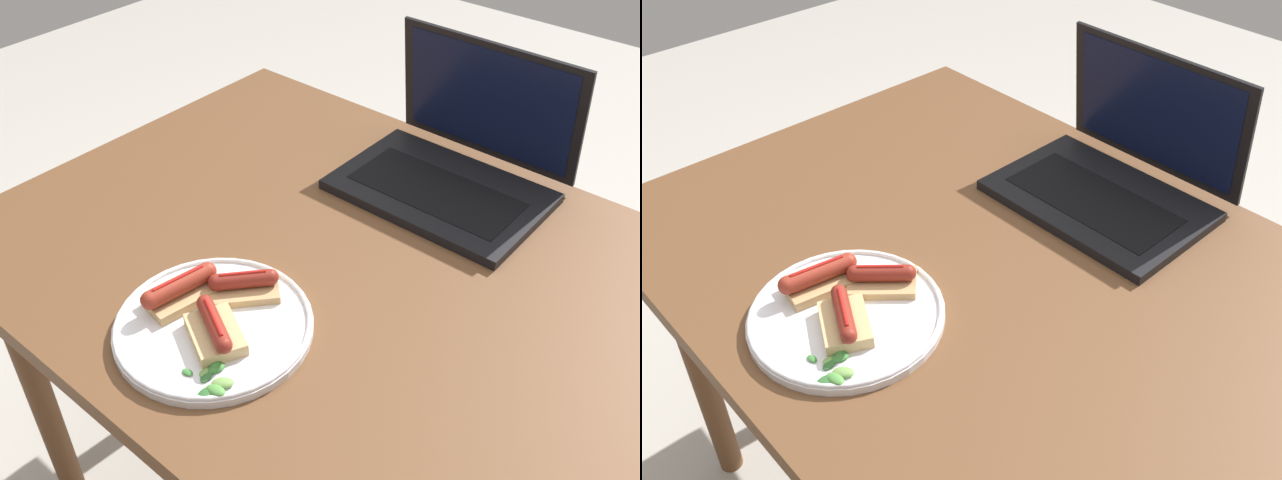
# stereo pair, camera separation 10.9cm
# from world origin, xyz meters

# --- Properties ---
(desk) EXTENTS (1.33, 0.87, 0.75)m
(desk) POSITION_xyz_m (0.00, 0.00, 0.67)
(desk) COLOR brown
(desk) RESTS_ON ground_plane
(laptop) EXTENTS (0.36, 0.28, 0.25)m
(laptop) POSITION_xyz_m (-0.05, 0.29, 0.79)
(laptop) COLOR black
(laptop) RESTS_ON desk
(plate) EXTENTS (0.29, 0.29, 0.02)m
(plate) POSITION_xyz_m (-0.11, -0.24, 0.76)
(plate) COLOR silver
(plate) RESTS_ON desk
(sausage_toast_left) EXTENTS (0.11, 0.10, 0.05)m
(sausage_toast_left) POSITION_xyz_m (-0.09, -0.26, 0.78)
(sausage_toast_left) COLOR tan
(sausage_toast_left) RESTS_ON plate
(sausage_toast_middle) EXTENTS (0.08, 0.12, 0.05)m
(sausage_toast_middle) POSITION_xyz_m (-0.19, -0.24, 0.78)
(sausage_toast_middle) COLOR tan
(sausage_toast_middle) RESTS_ON plate
(sausage_toast_right) EXTENTS (0.12, 0.12, 0.04)m
(sausage_toast_right) POSITION_xyz_m (-0.13, -0.17, 0.77)
(sausage_toast_right) COLOR tan
(sausage_toast_right) RESTS_ON plate
(salad_pile) EXTENTS (0.08, 0.07, 0.01)m
(salad_pile) POSITION_xyz_m (-0.04, -0.31, 0.76)
(salad_pile) COLOR #2D662D
(salad_pile) RESTS_ON plate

